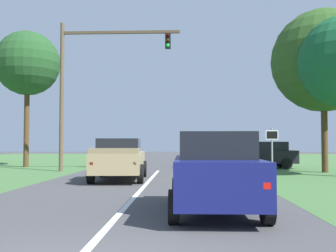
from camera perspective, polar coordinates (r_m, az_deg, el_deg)
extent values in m
plane|color=#424244|center=(15.43, -3.50, -8.71)|extent=(120.00, 120.00, 0.00)
cube|color=navy|center=(9.71, 6.80, -7.42)|extent=(1.93, 4.42, 0.96)
cube|color=black|center=(9.90, 6.68, -2.76)|extent=(1.70, 2.74, 0.62)
cube|color=red|center=(7.51, 2.04, -8.54)|extent=(0.14, 0.06, 0.12)
cube|color=red|center=(7.67, 14.02, -8.35)|extent=(0.14, 0.06, 0.12)
cylinder|color=black|center=(11.10, 1.24, -9.30)|extent=(0.23, 0.72, 0.72)
cylinder|color=black|center=(11.22, 11.22, -9.18)|extent=(0.23, 0.72, 0.72)
cylinder|color=black|center=(8.39, 0.87, -11.54)|extent=(0.23, 0.72, 0.72)
cylinder|color=black|center=(8.55, 14.10, -11.29)|extent=(0.23, 0.72, 0.72)
cube|color=tan|center=(18.24, -6.96, -5.11)|extent=(2.34, 5.29, 0.86)
cube|color=black|center=(17.96, -7.03, -2.79)|extent=(1.91, 2.06, 0.62)
cube|color=#8F7D56|center=(16.63, -7.53, -3.54)|extent=(2.06, 2.07, 0.20)
cube|color=red|center=(15.82, -10.98, -5.34)|extent=(0.14, 0.07, 0.12)
cube|color=red|center=(15.62, -4.86, -5.41)|extent=(0.14, 0.07, 0.12)
cylinder|color=black|center=(19.99, -9.42, -6.09)|extent=(0.29, 0.81, 0.80)
cylinder|color=black|center=(19.79, -3.49, -6.16)|extent=(0.29, 0.81, 0.80)
cylinder|color=black|center=(16.82, -11.05, -6.78)|extent=(0.29, 0.81, 0.80)
cylinder|color=black|center=(16.59, -3.99, -6.88)|extent=(0.29, 0.81, 0.80)
cylinder|color=brown|center=(24.51, -15.05, 4.10)|extent=(0.24, 0.24, 8.88)
cube|color=#4C3D2B|center=(24.45, -6.81, 13.22)|extent=(7.05, 0.16, 0.16)
cube|color=black|center=(24.04, -0.01, 12.12)|extent=(0.32, 0.28, 0.90)
sphere|color=black|center=(23.97, -0.03, 12.91)|extent=(0.22, 0.22, 0.22)
sphere|color=black|center=(23.90, -0.03, 12.21)|extent=(0.22, 0.22, 0.22)
sphere|color=#1ED83F|center=(23.82, -0.03, 11.52)|extent=(0.22, 0.22, 0.22)
cylinder|color=gray|center=(19.72, 14.74, -3.75)|extent=(0.08, 0.08, 2.42)
cube|color=white|center=(19.69, 14.73, -1.25)|extent=(0.60, 0.03, 0.44)
cube|color=black|center=(19.67, 14.74, -1.25)|extent=(0.52, 0.01, 0.36)
cylinder|color=#4C351E|center=(24.36, 21.59, -1.28)|extent=(0.36, 0.36, 4.21)
sphere|color=#2B4F1E|center=(24.82, 21.43, 8.75)|extent=(5.91, 5.91, 5.91)
cube|color=black|center=(27.23, 13.55, -4.31)|extent=(4.25, 1.88, 0.85)
cube|color=black|center=(27.26, 13.97, -2.81)|extent=(2.56, 1.63, 0.58)
cube|color=red|center=(27.60, 8.99, -4.24)|extent=(0.06, 0.14, 0.12)
cube|color=red|center=(26.13, 9.42, -4.34)|extent=(0.06, 0.14, 0.12)
cylinder|color=black|center=(28.43, 15.76, -5.06)|extent=(0.68, 0.23, 0.68)
cylinder|color=black|center=(26.68, 16.73, -5.23)|extent=(0.68, 0.23, 0.68)
cylinder|color=black|center=(27.89, 10.52, -5.16)|extent=(0.68, 0.23, 0.68)
cylinder|color=black|center=(26.11, 11.17, -5.35)|extent=(0.68, 0.23, 0.68)
cylinder|color=#4C351E|center=(29.43, -19.68, -0.12)|extent=(0.36, 0.36, 5.60)
sphere|color=#204821|center=(29.94, -19.56, 8.50)|extent=(4.51, 4.51, 4.51)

